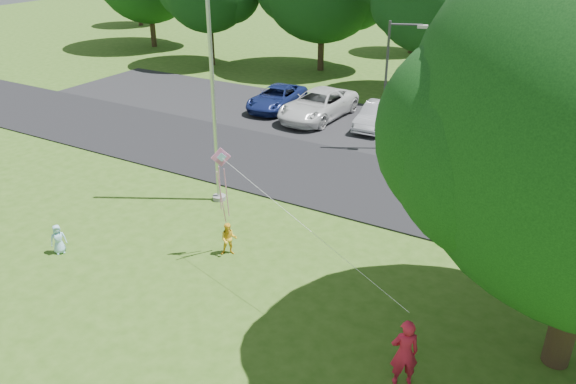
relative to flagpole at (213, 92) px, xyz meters
The scene contains 12 objects.
ground 7.39m from the flagpole, 55.01° to the right, with size 120.00×120.00×0.00m, color #315817.
park_road 6.73m from the flagpole, 48.81° to the left, with size 60.00×6.00×0.06m, color black.
parking_strip 11.82m from the flagpole, 71.57° to the left, with size 42.00×7.00×0.06m, color black.
flagpole is the anchor object (origin of this frame).
street_lamp 8.78m from the flagpole, 66.05° to the left, with size 1.55×0.71×5.76m.
trash_can 10.51m from the flagpole, 49.48° to the left, with size 0.55×0.55×0.87m.
horizon_trees 29.85m from the flagpole, 75.32° to the left, with size 77.46×7.20×7.02m.
parked_cars 11.26m from the flagpole, 76.36° to the left, with size 16.72×5.43×1.48m.
woman 11.18m from the flagpole, 30.85° to the right, with size 0.64×0.42×1.74m, color red.
child_yellow 5.35m from the flagpole, 48.81° to the right, with size 0.53×0.41×1.09m, color yellow.
child_blue 7.01m from the flagpole, 110.56° to the right, with size 0.48×0.31×0.98m, color #A2DFF9.
kite 4.32m from the flagpole, 49.00° to the right, with size 6.88×2.70×2.56m.
Camera 1 is at (8.28, -10.10, 9.47)m, focal length 35.00 mm.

